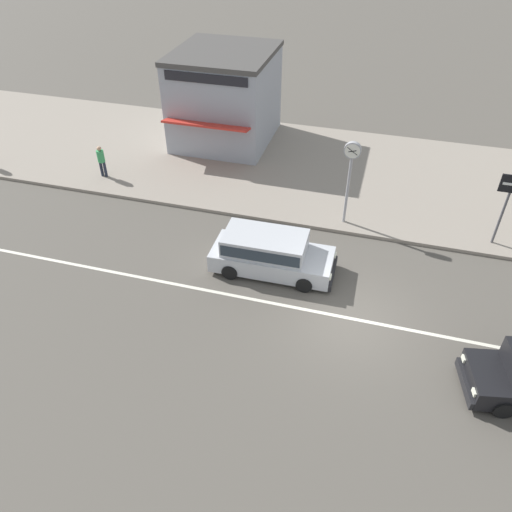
{
  "coord_description": "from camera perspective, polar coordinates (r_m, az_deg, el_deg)",
  "views": [
    {
      "loc": [
        0.21,
        -12.45,
        12.27
      ],
      "look_at": [
        -3.73,
        1.46,
        0.8
      ],
      "focal_mm": 35.0,
      "sensor_mm": 36.0,
      "label": 1
    }
  ],
  "objects": [
    {
      "name": "pedestrian_mid_kerb",
      "position": [
        25.44,
        -17.27,
        10.52
      ],
      "size": [
        0.34,
        0.34,
        1.57
      ],
      "color": "#232838",
      "rests_on": "kerb_strip"
    },
    {
      "name": "kerb_strip",
      "position": [
        25.43,
        13.53,
        8.66
      ],
      "size": [
        68.0,
        10.0,
        0.15
      ],
      "primitive_type": "cube",
      "color": "gray",
      "rests_on": "ground"
    },
    {
      "name": "ground_plane",
      "position": [
        17.48,
        10.6,
        -7.0
      ],
      "size": [
        160.0,
        160.0,
        0.0
      ],
      "primitive_type": "plane",
      "color": "#544F47"
    },
    {
      "name": "lane_centre_stripe",
      "position": [
        17.48,
        10.61,
        -7.0
      ],
      "size": [
        50.4,
        0.14,
        0.01
      ],
      "primitive_type": "cube",
      "color": "silver",
      "rests_on": "ground"
    },
    {
      "name": "shopfront_corner_warung",
      "position": [
        27.65,
        -3.55,
        17.71
      ],
      "size": [
        4.94,
        6.12,
        4.72
      ],
      "color": "#999EA8",
      "rests_on": "kerb_strip"
    },
    {
      "name": "street_clock",
      "position": [
        20.35,
        10.8,
        10.35
      ],
      "size": [
        0.68,
        0.22,
        3.68
      ],
      "color": "#9E9EA3",
      "rests_on": "kerb_strip"
    },
    {
      "name": "minivan_silver_2",
      "position": [
        18.59,
        1.5,
        0.51
      ],
      "size": [
        4.67,
        2.04,
        1.56
      ],
      "color": "#B7BABF",
      "rests_on": "ground"
    }
  ]
}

